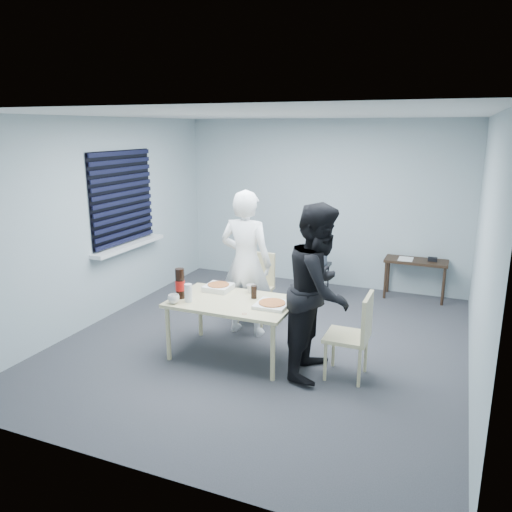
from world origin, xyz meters
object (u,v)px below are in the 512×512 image
at_px(dining_table, 233,306).
at_px(soda_bottle, 180,284).
at_px(mug_a, 174,299).
at_px(person_white, 246,263).
at_px(stool, 316,271).
at_px(side_table, 416,265).
at_px(chair_right, 356,331).
at_px(chair_far, 257,282).
at_px(backpack, 316,251).
at_px(person_black, 319,290).
at_px(mug_b, 251,289).

height_order(dining_table, soda_bottle, soda_bottle).
distance_m(mug_a, soda_bottle, 0.21).
relative_size(person_white, stool, 3.31).
xyz_separation_m(side_table, soda_bottle, (-2.24, -2.90, 0.30)).
distance_m(dining_table, person_white, 0.74).
xyz_separation_m(chair_right, stool, (-1.03, 2.19, -0.09)).
height_order(dining_table, chair_far, chair_far).
relative_size(backpack, mug_a, 3.34).
bearing_deg(soda_bottle, person_white, 61.61).
relative_size(chair_right, person_black, 0.50).
height_order(dining_table, person_white, person_white).
xyz_separation_m(chair_far, soda_bottle, (-0.39, -1.26, 0.30)).
bearing_deg(chair_far, soda_bottle, -107.36).
height_order(person_white, person_black, same).
height_order(person_black, backpack, person_black).
xyz_separation_m(side_table, mug_a, (-2.21, -3.08, 0.18)).
xyz_separation_m(chair_far, stool, (0.49, 1.09, -0.09)).
xyz_separation_m(person_black, mug_a, (-1.50, -0.32, -0.19)).
bearing_deg(backpack, stool, 85.73).
bearing_deg(chair_far, person_white, -84.58).
bearing_deg(person_black, mug_a, 102.09).
bearing_deg(mug_a, backpack, 71.09).
xyz_separation_m(person_black, soda_bottle, (-1.52, -0.14, -0.08)).
height_order(chair_far, mug_b, chair_far).
height_order(backpack, mug_b, backpack).
relative_size(chair_right, soda_bottle, 2.65).
bearing_deg(person_white, backpack, -106.31).
bearing_deg(mug_b, stool, 82.82).
bearing_deg(chair_right, chair_far, 143.87).
distance_m(backpack, mug_a, 2.65).
bearing_deg(mug_a, person_black, 12.09).
relative_size(side_table, mug_b, 8.88).
distance_m(stool, mug_a, 2.67).
distance_m(stool, soda_bottle, 2.53).
distance_m(dining_table, chair_right, 1.35).
relative_size(chair_far, person_black, 0.50).
height_order(person_black, mug_b, person_black).
relative_size(mug_a, soda_bottle, 0.37).
bearing_deg(dining_table, chair_far, 98.80).
bearing_deg(stool, dining_table, -98.19).
distance_m(person_black, stool, 2.34).
distance_m(mug_a, mug_b, 0.89).
xyz_separation_m(person_white, side_table, (1.80, 2.10, -0.37)).
bearing_deg(side_table, mug_b, -123.14).
bearing_deg(person_black, person_white, 58.74).
bearing_deg(backpack, person_white, -110.58).
distance_m(chair_far, soda_bottle, 1.35).
distance_m(chair_far, mug_a, 1.49).
bearing_deg(person_black, soda_bottle, 95.39).
height_order(chair_right, mug_b, chair_right).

